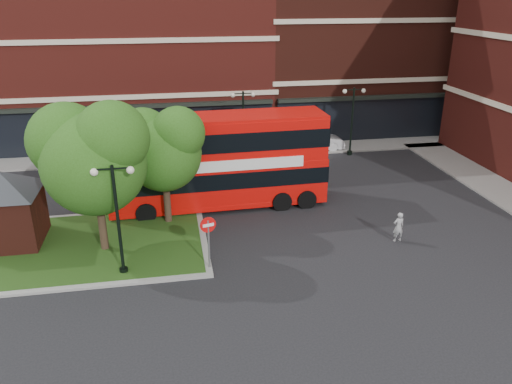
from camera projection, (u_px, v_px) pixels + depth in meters
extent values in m
plane|color=black|center=(250.00, 265.00, 22.37)|extent=(120.00, 120.00, 0.00)
cube|color=slate|center=(213.00, 153.00, 37.38)|extent=(44.00, 3.00, 0.12)
cube|color=maroon|center=(103.00, 49.00, 40.28)|extent=(26.00, 12.00, 14.00)
cube|color=#471911|center=(362.00, 32.00, 43.52)|extent=(18.00, 12.00, 16.00)
cube|color=gray|center=(74.00, 247.00, 23.77)|extent=(12.60, 7.60, 0.12)
cube|color=#19380F|center=(74.00, 247.00, 23.76)|extent=(12.00, 7.00, 0.15)
cube|color=#471911|center=(8.00, 218.00, 23.68)|extent=(3.00, 3.00, 2.50)
cone|color=#23262B|center=(0.00, 182.00, 23.00)|extent=(6.51, 6.51, 1.10)
cylinder|color=#2D2116|center=(101.00, 213.00, 22.84)|extent=(0.36, 0.36, 3.92)
sphere|color=#264F13|center=(94.00, 164.00, 21.94)|extent=(4.60, 4.60, 4.60)
sphere|color=#264F13|center=(67.00, 141.00, 22.04)|extent=(3.45, 3.45, 3.45)
sphere|color=#264F13|center=(112.00, 138.00, 21.20)|extent=(3.22, 3.22, 3.22)
cylinder|color=#2D2116|center=(167.00, 193.00, 25.70)|extent=(0.36, 0.36, 3.47)
sphere|color=#264F13|center=(164.00, 154.00, 24.90)|extent=(3.80, 3.80, 3.80)
sphere|color=#264F13|center=(143.00, 136.00, 24.96)|extent=(2.85, 2.85, 2.85)
sphere|color=#264F13|center=(178.00, 133.00, 24.26)|extent=(2.66, 2.66, 2.66)
cylinder|color=black|center=(118.00, 222.00, 20.70)|extent=(0.14, 0.14, 5.00)
cylinder|color=black|center=(124.00, 271.00, 21.59)|extent=(0.36, 0.36, 0.30)
cube|color=black|center=(112.00, 169.00, 19.82)|extent=(1.40, 0.06, 0.06)
sphere|color=#F2EACC|center=(94.00, 172.00, 19.74)|extent=(0.32, 0.32, 0.32)
sphere|color=#F2EACC|center=(130.00, 170.00, 19.97)|extent=(0.32, 0.32, 0.32)
cylinder|color=black|center=(243.00, 127.00, 34.97)|extent=(0.14, 0.14, 5.00)
cylinder|color=black|center=(244.00, 159.00, 35.85)|extent=(0.36, 0.36, 0.30)
cube|color=black|center=(243.00, 94.00, 34.08)|extent=(1.40, 0.06, 0.06)
sphere|color=#F2EACC|center=(233.00, 95.00, 34.00)|extent=(0.32, 0.32, 0.32)
sphere|color=#F2EACC|center=(253.00, 95.00, 34.23)|extent=(0.32, 0.32, 0.32)
cylinder|color=black|center=(352.00, 122.00, 36.28)|extent=(0.14, 0.14, 5.00)
cylinder|color=black|center=(350.00, 153.00, 37.17)|extent=(0.36, 0.36, 0.30)
cube|color=black|center=(354.00, 90.00, 35.39)|extent=(1.40, 0.06, 0.06)
sphere|color=#F2EACC|center=(345.00, 91.00, 35.32)|extent=(0.32, 0.32, 0.32)
sphere|color=#F2EACC|center=(363.00, 91.00, 35.55)|extent=(0.32, 0.32, 0.32)
cube|color=red|center=(218.00, 179.00, 27.92)|extent=(12.04, 3.07, 2.28)
cube|color=red|center=(217.00, 139.00, 27.06)|extent=(11.92, 3.03, 2.28)
cube|color=black|center=(217.00, 137.00, 27.02)|extent=(12.04, 3.07, 1.03)
cube|color=silver|center=(221.00, 166.00, 26.21)|extent=(8.97, 0.30, 0.60)
imported|color=gray|center=(398.00, 227.00, 24.21)|extent=(0.58, 0.40, 1.52)
imported|color=silver|center=(220.00, 152.00, 35.35)|extent=(4.55, 2.17, 1.50)
imported|color=white|center=(314.00, 141.00, 37.92)|extent=(4.62, 1.74, 1.51)
cylinder|color=slate|center=(209.00, 245.00, 21.56)|extent=(0.09, 0.09, 2.40)
cylinder|color=red|center=(208.00, 225.00, 21.18)|extent=(0.69, 0.21, 0.70)
cube|color=white|center=(208.00, 225.00, 21.18)|extent=(0.49, 0.16, 0.13)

